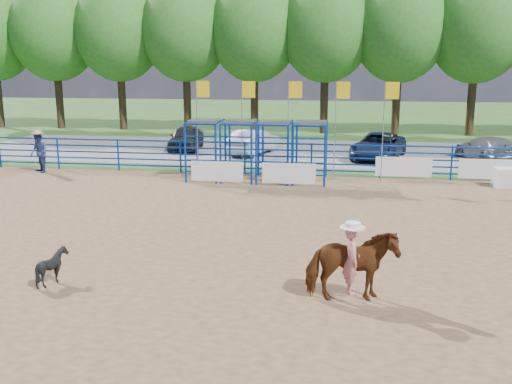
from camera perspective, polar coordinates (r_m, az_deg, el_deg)
ground at (r=15.92m, az=3.55°, el=-5.50°), size 120.00×120.00×0.00m
arena_dirt at (r=15.92m, az=3.55°, el=-5.47°), size 30.00×20.00×0.02m
gravel_strip at (r=32.47m, az=6.20°, el=3.98°), size 40.00×10.00×0.01m
horse_and_rider at (r=12.27m, az=9.52°, el=-6.84°), size 2.01×1.18×2.48m
calf at (r=14.02m, az=-19.69°, el=-7.00°), size 0.97×0.94×0.83m
spectator_cowboy at (r=27.97m, az=-20.90°, el=3.75°), size 1.13×1.12×1.90m
car_a at (r=33.39m, az=-7.00°, el=5.40°), size 1.90×4.12×1.37m
car_b at (r=31.59m, az=-0.23°, el=5.07°), size 2.62×4.37×1.36m
car_c at (r=30.66m, az=12.14°, el=4.52°), size 3.43×5.27×1.35m
car_d at (r=31.51m, az=22.14°, el=4.02°), size 2.84×4.75×1.29m
perimeter_fence at (r=15.70m, az=3.59°, el=-2.91°), size 30.10×20.10×1.50m
chute_assembly at (r=24.39m, az=0.97°, el=4.06°), size 19.32×2.41×4.20m
treeline at (r=41.15m, az=7.03°, el=16.36°), size 56.40×6.40×11.24m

